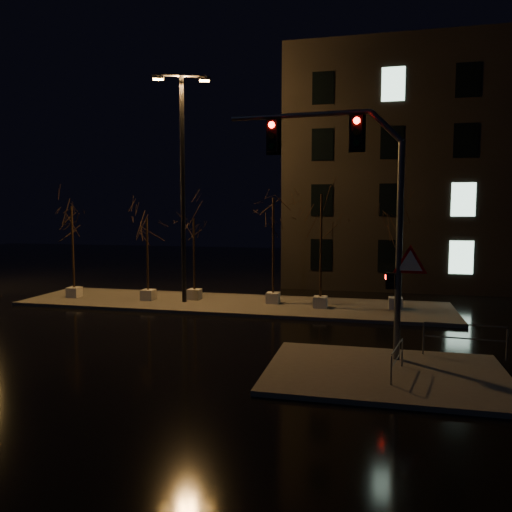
# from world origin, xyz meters

# --- Properties ---
(ground) EXTENTS (90.00, 90.00, 0.00)m
(ground) POSITION_xyz_m (0.00, 0.00, 0.00)
(ground) COLOR black
(ground) RESTS_ON ground
(median) EXTENTS (22.00, 5.00, 0.15)m
(median) POSITION_xyz_m (0.00, 6.00, 0.07)
(median) COLOR #4C4A44
(median) RESTS_ON ground
(sidewalk_corner) EXTENTS (7.00, 5.00, 0.15)m
(sidewalk_corner) POSITION_xyz_m (7.50, -3.50, 0.07)
(sidewalk_corner) COLOR #4C4A44
(sidewalk_corner) RESTS_ON ground
(building) EXTENTS (25.00, 12.00, 15.00)m
(building) POSITION_xyz_m (14.00, 18.00, 7.50)
(building) COLOR black
(building) RESTS_ON ground
(tree_0) EXTENTS (1.80, 1.80, 5.09)m
(tree_0) POSITION_xyz_m (-8.79, 5.56, 4.02)
(tree_0) COLOR beige
(tree_0) RESTS_ON median
(tree_1) EXTENTS (1.80, 1.80, 4.45)m
(tree_1) POSITION_xyz_m (-4.50, 5.74, 3.53)
(tree_1) COLOR beige
(tree_1) RESTS_ON median
(tree_2) EXTENTS (1.80, 1.80, 4.44)m
(tree_2) POSITION_xyz_m (-2.17, 6.47, 3.52)
(tree_2) COLOR beige
(tree_2) RESTS_ON median
(tree_3) EXTENTS (1.80, 1.80, 5.52)m
(tree_3) POSITION_xyz_m (2.14, 6.34, 4.34)
(tree_3) COLOR beige
(tree_3) RESTS_ON median
(tree_4) EXTENTS (1.80, 1.80, 5.66)m
(tree_4) POSITION_xyz_m (4.62, 5.73, 4.45)
(tree_4) COLOR beige
(tree_4) RESTS_ON median
(tree_5) EXTENTS (1.80, 1.80, 4.87)m
(tree_5) POSITION_xyz_m (8.18, 6.29, 3.84)
(tree_5) COLOR beige
(tree_5) RESTS_ON median
(traffic_signal_mast) EXTENTS (6.46, 0.50, 7.90)m
(traffic_signal_mast) POSITION_xyz_m (6.59, -2.09, 5.34)
(traffic_signal_mast) COLOR #5C5E64
(traffic_signal_mast) RESTS_ON sidewalk_corner
(streetlight_main) EXTENTS (2.80, 1.27, 11.49)m
(streetlight_main) POSITION_xyz_m (-2.42, 5.63, 6.78)
(streetlight_main) COLOR black
(streetlight_main) RESTS_ON median
(guard_rail_a) EXTENTS (2.55, 0.25, 1.10)m
(guard_rail_a) POSITION_xyz_m (10.00, -1.50, 0.87)
(guard_rail_a) COLOR #5C5E64
(guard_rail_a) RESTS_ON sidewalk_corner
(guard_rail_b) EXTENTS (0.42, 1.80, 0.87)m
(guard_rail_b) POSITION_xyz_m (7.81, -3.80, 0.71)
(guard_rail_b) COLOR #5C5E64
(guard_rail_b) RESTS_ON sidewalk_corner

